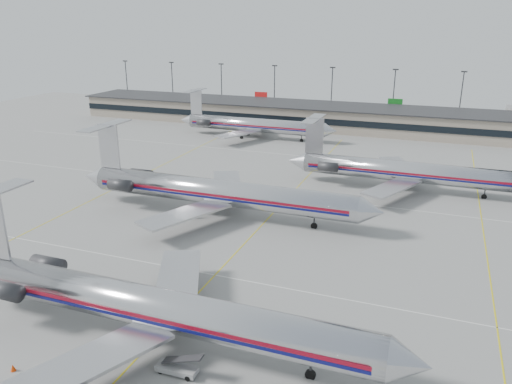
% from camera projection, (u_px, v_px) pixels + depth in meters
% --- Properties ---
extents(ground, '(260.00, 260.00, 0.00)m').
position_uv_depth(ground, '(172.00, 321.00, 49.23)').
color(ground, gray).
rests_on(ground, ground).
extents(apron_markings, '(160.00, 0.15, 0.02)m').
position_uv_depth(apron_markings, '(215.00, 275.00, 58.08)').
color(apron_markings, silver).
rests_on(apron_markings, ground).
extents(terminal, '(162.00, 17.00, 6.25)m').
position_uv_depth(terminal, '(352.00, 118.00, 134.97)').
color(terminal, gray).
rests_on(terminal, ground).
extents(light_mast_row, '(163.60, 0.40, 15.28)m').
position_uv_depth(light_mast_row, '(362.00, 91.00, 145.63)').
color(light_mast_row, '#38383D').
rests_on(light_mast_row, ground).
extents(jet_foreground, '(47.18, 27.78, 12.35)m').
position_uv_depth(jet_foreground, '(150.00, 306.00, 45.17)').
color(jet_foreground, silver).
rests_on(jet_foreground, ground).
extents(jet_second_row, '(48.81, 28.74, 12.78)m').
position_uv_depth(jet_second_row, '(214.00, 191.00, 75.17)').
color(jet_second_row, silver).
rests_on(jet_second_row, ground).
extents(jet_third_row, '(43.03, 26.47, 11.77)m').
position_uv_depth(jet_third_row, '(403.00, 171.00, 86.42)').
color(jet_third_row, silver).
rests_on(jet_third_row, ground).
extents(jet_back_row, '(41.83, 25.73, 11.44)m').
position_uv_depth(jet_back_row, '(252.00, 125.00, 125.49)').
color(jet_back_row, silver).
rests_on(jet_back_row, ground).
extents(belt_loader, '(4.21, 1.38, 2.22)m').
position_uv_depth(belt_loader, '(178.00, 367.00, 41.69)').
color(belt_loader, gray).
rests_on(belt_loader, ground).
extents(cone_left, '(0.57, 0.57, 0.62)m').
position_uv_depth(cone_left, '(13.00, 368.00, 42.10)').
color(cone_left, '#DF3B07').
rests_on(cone_left, ground).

